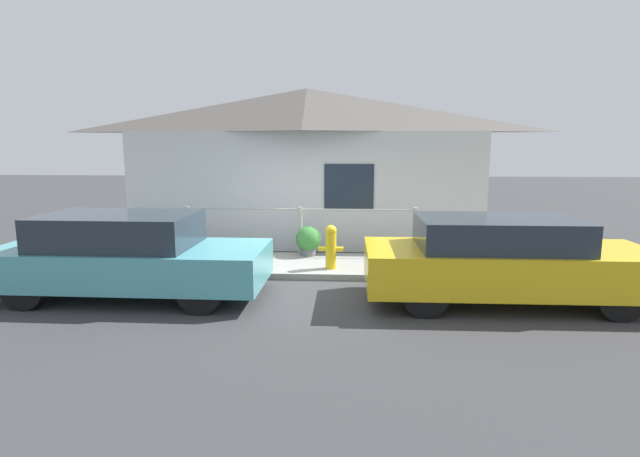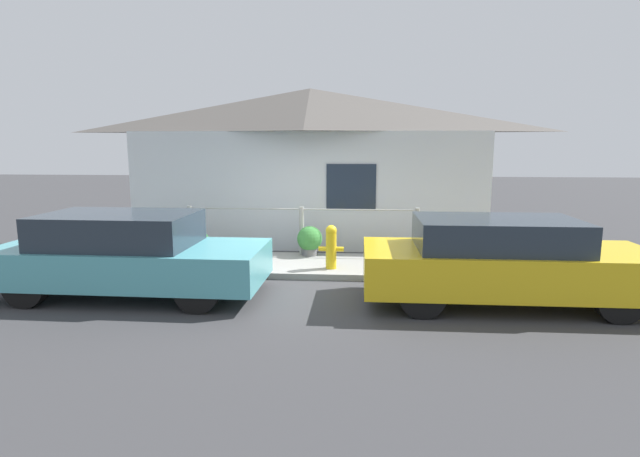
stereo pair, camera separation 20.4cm
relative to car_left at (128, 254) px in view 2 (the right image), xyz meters
The scene contains 9 objects.
ground_plane 2.80m from the car_left, 24.07° to the left, with size 60.00×60.00×0.00m, color #38383A.
sidewalk 3.25m from the car_left, 38.98° to the left, with size 24.00×1.80×0.12m.
house 5.67m from the car_left, 61.40° to the left, with size 8.55×2.23×3.73m.
fence 3.70m from the car_left, 48.01° to the left, with size 4.90×0.10×1.01m.
car_left is the anchor object (origin of this frame).
car_right 5.87m from the car_left, ahead, with size 4.29×1.65×1.32m.
fire_hydrant 3.53m from the car_left, 26.23° to the left, with size 0.47×0.21×0.82m.
potted_plant_near_hydrant 3.75m from the car_left, 44.76° to the left, with size 0.53×0.53×0.62m.
potted_plant_by_fence 2.15m from the car_left, 79.09° to the left, with size 0.54×0.54×0.62m.
Camera 2 is at (1.20, -8.64, 2.41)m, focal length 28.00 mm.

